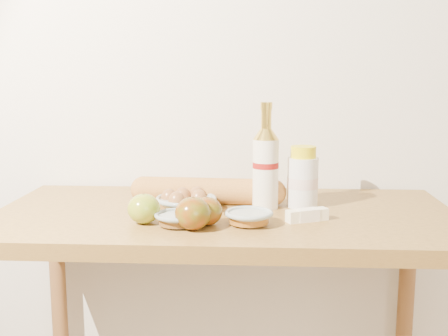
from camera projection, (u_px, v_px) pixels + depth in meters
The scene contains 12 objects.
back_wall at pixel (231, 58), 1.72m from camera, with size 3.50×0.02×2.60m, color beige.
table at pixel (225, 256), 1.49m from camera, with size 1.20×0.60×0.90m.
bourbon_bottle at pixel (266, 166), 1.48m from camera, with size 0.09×0.09×0.28m.
cream_bottle at pixel (303, 179), 1.50m from camera, with size 0.08×0.08×0.16m.
egg_bowl at pixel (186, 202), 1.47m from camera, with size 0.21×0.21×0.06m.
baguette at pixel (208, 191), 1.54m from camera, with size 0.44×0.10×0.07m.
apple_yellowgreen at pixel (144, 209), 1.34m from camera, with size 0.10×0.10×0.07m.
apple_redgreen_front at pixel (193, 213), 1.29m from camera, with size 0.10×0.10×0.08m.
apple_redgreen_right at pixel (207, 211), 1.33m from camera, with size 0.09×0.09×0.07m.
sugar_bowl at pixel (178, 219), 1.33m from camera, with size 0.12×0.12×0.03m.
syrup_bowl at pixel (249, 217), 1.34m from camera, with size 0.13×0.13×0.03m.
butter_stick at pixel (307, 215), 1.37m from camera, with size 0.11×0.07×0.03m.
Camera 1 is at (0.08, -0.24, 1.26)m, focal length 45.00 mm.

